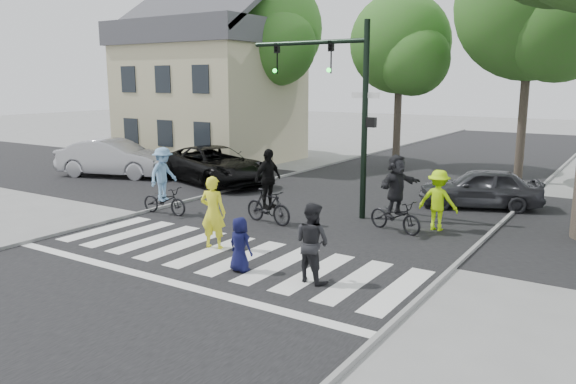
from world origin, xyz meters
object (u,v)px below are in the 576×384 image
(car_grey, at_px, (480,188))
(car_silver, at_px, (114,158))
(cyclist_mid, at_px, (268,193))
(pedestrian_child, at_px, (240,244))
(car_suv, at_px, (215,165))
(traffic_signal, at_px, (340,92))
(cyclist_right, at_px, (396,198))
(pedestrian_adult, at_px, (312,242))
(cyclist_left, at_px, (164,186))
(pedestrian_woman, at_px, (213,212))

(car_grey, bearing_deg, car_silver, -102.48)
(cyclist_mid, bearing_deg, car_grey, 49.84)
(pedestrian_child, height_order, car_suv, car_suv)
(traffic_signal, bearing_deg, car_suv, 162.50)
(car_suv, bearing_deg, cyclist_right, -90.35)
(pedestrian_adult, bearing_deg, cyclist_left, -10.48)
(car_silver, relative_size, car_grey, 1.27)
(cyclist_right, relative_size, car_silver, 0.44)
(traffic_signal, relative_size, pedestrian_woman, 3.20)
(cyclist_right, distance_m, car_suv, 9.77)
(pedestrian_woman, distance_m, cyclist_left, 4.26)
(pedestrian_adult, relative_size, car_grey, 0.43)
(cyclist_right, bearing_deg, pedestrian_adult, -89.33)
(cyclist_right, xyz_separation_m, car_silver, (-14.22, 2.05, -0.15))
(pedestrian_adult, xyz_separation_m, car_silver, (-14.27, 6.84, -0.03))
(pedestrian_woman, bearing_deg, car_silver, -42.22)
(pedestrian_woman, bearing_deg, pedestrian_child, 134.49)
(cyclist_right, bearing_deg, cyclist_left, -163.95)
(car_suv, bearing_deg, traffic_signal, -89.31)
(pedestrian_woman, distance_m, pedestrian_adult, 3.44)
(pedestrian_child, relative_size, cyclist_right, 0.56)
(cyclist_right, bearing_deg, pedestrian_child, -107.68)
(pedestrian_adult, bearing_deg, pedestrian_child, 21.35)
(pedestrian_adult, bearing_deg, car_silver, -14.89)
(pedestrian_woman, height_order, pedestrian_child, pedestrian_woman)
(pedestrian_child, height_order, cyclist_mid, cyclist_mid)
(cyclist_right, height_order, car_grey, cyclist_right)
(pedestrian_woman, relative_size, cyclist_mid, 0.83)
(cyclist_mid, xyz_separation_m, car_grey, (4.77, 5.66, -0.25))
(pedestrian_adult, relative_size, car_silver, 0.34)
(cyclist_left, xyz_separation_m, car_grey, (8.26, 6.48, -0.26))
(cyclist_left, bearing_deg, pedestrian_woman, -28.15)
(car_grey, bearing_deg, car_suv, -103.98)
(pedestrian_adult, xyz_separation_m, cyclist_left, (-7.11, 2.76, 0.07))
(pedestrian_child, height_order, cyclist_right, cyclist_right)
(car_grey, bearing_deg, pedestrian_child, -37.85)
(traffic_signal, bearing_deg, cyclist_left, -148.23)
(cyclist_right, distance_m, car_silver, 14.37)
(pedestrian_child, xyz_separation_m, pedestrian_adult, (1.68, 0.32, 0.24))
(traffic_signal, height_order, cyclist_right, traffic_signal)
(traffic_signal, height_order, car_grey, traffic_signal)
(pedestrian_child, bearing_deg, cyclist_left, -23.16)
(traffic_signal, xyz_separation_m, pedestrian_adult, (2.36, -5.70, -3.03))
(cyclist_mid, height_order, car_suv, cyclist_mid)
(pedestrian_adult, relative_size, cyclist_mid, 0.77)
(pedestrian_woman, distance_m, cyclist_mid, 2.85)
(cyclist_mid, distance_m, cyclist_right, 3.76)
(pedestrian_adult, distance_m, car_suv, 12.21)
(traffic_signal, xyz_separation_m, cyclist_mid, (-1.26, -2.11, -2.97))
(cyclist_left, bearing_deg, pedestrian_child, -29.52)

